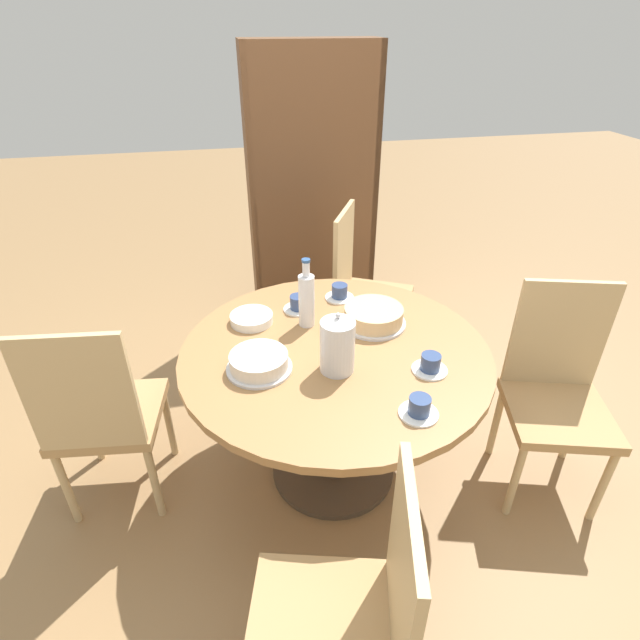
{
  "coord_description": "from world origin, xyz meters",
  "views": [
    {
      "loc": [
        -0.4,
        -1.64,
        1.89
      ],
      "look_at": [
        0.0,
        0.31,
        0.67
      ],
      "focal_mm": 28.0,
      "sensor_mm": 36.0,
      "label": 1
    }
  ],
  "objects_px": {
    "cup_d": "(339,293)",
    "chair_d": "(363,288)",
    "cake_main": "(373,316)",
    "coffee_pot": "(337,344)",
    "chair_c": "(557,390)",
    "bookshelf": "(312,197)",
    "water_bottle": "(307,299)",
    "cup_a": "(430,364)",
    "cup_c": "(419,408)",
    "chair_b": "(349,619)",
    "cake_second": "(259,362)",
    "chair_a": "(102,414)",
    "cup_b": "(298,304)"
  },
  "relations": [
    {
      "from": "cup_d",
      "to": "chair_d",
      "type": "bearing_deg",
      "value": 60.61
    },
    {
      "from": "cake_main",
      "to": "cup_d",
      "type": "bearing_deg",
      "value": 109.58
    },
    {
      "from": "coffee_pot",
      "to": "cake_main",
      "type": "relative_size",
      "value": 0.88
    },
    {
      "from": "chair_c",
      "to": "bookshelf",
      "type": "relative_size",
      "value": 0.54
    },
    {
      "from": "water_bottle",
      "to": "cup_d",
      "type": "distance_m",
      "value": 0.3
    },
    {
      "from": "chair_c",
      "to": "cup_a",
      "type": "relative_size",
      "value": 6.98
    },
    {
      "from": "chair_d",
      "to": "cup_c",
      "type": "bearing_deg",
      "value": -160.67
    },
    {
      "from": "chair_b",
      "to": "bookshelf",
      "type": "relative_size",
      "value": 0.54
    },
    {
      "from": "chair_b",
      "to": "cup_d",
      "type": "bearing_deg",
      "value": -177.42
    },
    {
      "from": "water_bottle",
      "to": "cup_d",
      "type": "xyz_separation_m",
      "value": [
        0.2,
        0.2,
        -0.1
      ]
    },
    {
      "from": "cake_second",
      "to": "cup_a",
      "type": "bearing_deg",
      "value": -12.41
    },
    {
      "from": "cup_c",
      "to": "cup_d",
      "type": "xyz_separation_m",
      "value": [
        -0.07,
        0.86,
        0.0
      ]
    },
    {
      "from": "chair_c",
      "to": "coffee_pot",
      "type": "distance_m",
      "value": 1.02
    },
    {
      "from": "chair_a",
      "to": "chair_c",
      "type": "relative_size",
      "value": 1.0
    },
    {
      "from": "chair_d",
      "to": "water_bottle",
      "type": "relative_size",
      "value": 3.06
    },
    {
      "from": "chair_c",
      "to": "cup_c",
      "type": "relative_size",
      "value": 6.98
    },
    {
      "from": "coffee_pot",
      "to": "cake_main",
      "type": "xyz_separation_m",
      "value": [
        0.23,
        0.29,
        -0.08
      ]
    },
    {
      "from": "chair_a",
      "to": "chair_b",
      "type": "xyz_separation_m",
      "value": [
        0.78,
        -0.99,
        0.0
      ]
    },
    {
      "from": "cup_a",
      "to": "cup_c",
      "type": "bearing_deg",
      "value": -120.51
    },
    {
      "from": "cup_d",
      "to": "coffee_pot",
      "type": "bearing_deg",
      "value": -104.53
    },
    {
      "from": "cup_b",
      "to": "chair_b",
      "type": "bearing_deg",
      "value": -93.68
    },
    {
      "from": "bookshelf",
      "to": "water_bottle",
      "type": "relative_size",
      "value": 5.63
    },
    {
      "from": "cake_second",
      "to": "cake_main",
      "type": "bearing_deg",
      "value": 23.74
    },
    {
      "from": "cake_second",
      "to": "coffee_pot",
      "type": "bearing_deg",
      "value": -11.35
    },
    {
      "from": "chair_b",
      "to": "water_bottle",
      "type": "xyz_separation_m",
      "value": [
        0.1,
        1.16,
        0.34
      ]
    },
    {
      "from": "chair_a",
      "to": "cup_a",
      "type": "height_order",
      "value": "chair_a"
    },
    {
      "from": "bookshelf",
      "to": "cake_main",
      "type": "height_order",
      "value": "bookshelf"
    },
    {
      "from": "chair_c",
      "to": "cake_main",
      "type": "distance_m",
      "value": 0.85
    },
    {
      "from": "chair_c",
      "to": "cup_b",
      "type": "distance_m",
      "value": 1.2
    },
    {
      "from": "cake_second",
      "to": "cup_d",
      "type": "xyz_separation_m",
      "value": [
        0.44,
        0.49,
        -0.0
      ]
    },
    {
      "from": "chair_c",
      "to": "cup_d",
      "type": "relative_size",
      "value": 6.98
    },
    {
      "from": "chair_c",
      "to": "cup_b",
      "type": "relative_size",
      "value": 6.98
    },
    {
      "from": "chair_a",
      "to": "cup_d",
      "type": "distance_m",
      "value": 1.17
    },
    {
      "from": "water_bottle",
      "to": "cup_b",
      "type": "xyz_separation_m",
      "value": [
        -0.02,
        0.13,
        -0.1
      ]
    },
    {
      "from": "chair_d",
      "to": "bookshelf",
      "type": "distance_m",
      "value": 0.76
    },
    {
      "from": "chair_c",
      "to": "cup_b",
      "type": "bearing_deg",
      "value": 168.48
    },
    {
      "from": "bookshelf",
      "to": "cup_a",
      "type": "distance_m",
      "value": 1.75
    },
    {
      "from": "chair_d",
      "to": "cup_c",
      "type": "distance_m",
      "value": 1.36
    },
    {
      "from": "coffee_pot",
      "to": "cup_a",
      "type": "relative_size",
      "value": 1.83
    },
    {
      "from": "cake_second",
      "to": "cup_b",
      "type": "bearing_deg",
      "value": 62.04
    },
    {
      "from": "cake_second",
      "to": "cup_c",
      "type": "bearing_deg",
      "value": -35.67
    },
    {
      "from": "chair_d",
      "to": "bookshelf",
      "type": "relative_size",
      "value": 0.54
    },
    {
      "from": "chair_d",
      "to": "cake_main",
      "type": "bearing_deg",
      "value": -165.83
    },
    {
      "from": "coffee_pot",
      "to": "water_bottle",
      "type": "height_order",
      "value": "water_bottle"
    },
    {
      "from": "coffee_pot",
      "to": "cup_c",
      "type": "xyz_separation_m",
      "value": [
        0.22,
        -0.31,
        -0.09
      ]
    },
    {
      "from": "cake_main",
      "to": "cup_c",
      "type": "xyz_separation_m",
      "value": [
        -0.02,
        -0.6,
        -0.01
      ]
    },
    {
      "from": "chair_c",
      "to": "cake_second",
      "type": "relative_size",
      "value": 3.77
    },
    {
      "from": "water_bottle",
      "to": "cake_second",
      "type": "distance_m",
      "value": 0.39
    },
    {
      "from": "cake_main",
      "to": "cup_c",
      "type": "relative_size",
      "value": 2.09
    },
    {
      "from": "chair_b",
      "to": "cup_c",
      "type": "relative_size",
      "value": 6.98
    }
  ]
}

